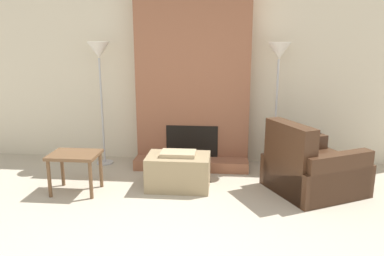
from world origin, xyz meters
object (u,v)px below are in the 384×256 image
at_px(side_table, 75,160).
at_px(floor_lamp_left, 99,58).
at_px(floor_lamp_right, 279,60).
at_px(armchair, 310,170).
at_px(ottoman, 178,171).

bearing_deg(side_table, floor_lamp_left, 90.10).
height_order(side_table, floor_lamp_right, floor_lamp_right).
height_order(armchair, side_table, armchair).
distance_m(ottoman, armchair, 1.65).
relative_size(floor_lamp_left, floor_lamp_right, 1.00).
xyz_separation_m(armchair, floor_lamp_right, (-0.34, 0.83, 1.31)).
bearing_deg(armchair, side_table, 68.30).
relative_size(ottoman, floor_lamp_left, 0.43).
bearing_deg(ottoman, floor_lamp_right, 33.50).
bearing_deg(ottoman, floor_lamp_left, 145.45).
xyz_separation_m(ottoman, side_table, (-1.25, -0.25, 0.20)).
height_order(floor_lamp_left, floor_lamp_right, floor_lamp_left).
distance_m(side_table, floor_lamp_left, 1.62).
distance_m(armchair, floor_lamp_right, 1.59).
bearing_deg(floor_lamp_right, floor_lamp_left, 180.00).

